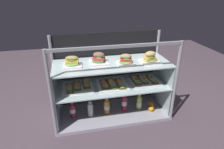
{
  "coord_description": "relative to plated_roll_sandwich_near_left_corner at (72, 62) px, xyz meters",
  "views": [
    {
      "loc": [
        -0.42,
        -1.91,
        1.44
      ],
      "look_at": [
        0.0,
        0.0,
        0.53
      ],
      "focal_mm": 30.86,
      "sensor_mm": 36.0,
      "label": 1
    }
  ],
  "objects": [
    {
      "name": "juice_bottle_tucked_behind",
      "position": [
        -0.05,
        -0.03,
        -0.58
      ],
      "size": [
        0.06,
        0.06,
        0.22
      ],
      "color": "#9B2541",
      "rests_on": "case_base_deck"
    },
    {
      "name": "orange_fruit_near_left_post",
      "position": [
        0.93,
        -0.02,
        -0.64
      ],
      "size": [
        0.07,
        0.07,
        0.07
      ],
      "primitive_type": "sphere",
      "color": "orange",
      "rests_on": "case_base_deck"
    },
    {
      "name": "open_sandwich_tray_mid_left",
      "position": [
        0.04,
        0.01,
        -0.29
      ],
      "size": [
        0.34,
        0.34,
        0.06
      ],
      "color": "white",
      "rests_on": "shelf_lower_glass"
    },
    {
      "name": "plated_roll_sandwich_near_right_corner",
      "position": [
        0.57,
        -0.06,
        0.0
      ],
      "size": [
        0.18,
        0.18,
        0.11
      ],
      "color": "white",
      "rests_on": "shelf_upper_glass"
    },
    {
      "name": "open_sandwich_tray_mid_right",
      "position": [
        0.82,
        -0.0,
        -0.29
      ],
      "size": [
        0.34,
        0.34,
        0.06
      ],
      "color": "white",
      "rests_on": "shelf_lower_glass"
    },
    {
      "name": "riser_upper_tier",
      "position": [
        0.43,
        -0.01,
        -0.18
      ],
      "size": [
        1.26,
        0.48,
        0.26
      ],
      "color": "silver",
      "rests_on": "shelf_lower_glass"
    },
    {
      "name": "plated_roll_sandwich_near_left_corner",
      "position": [
        0.0,
        0.0,
        0.0
      ],
      "size": [
        0.19,
        0.19,
        0.11
      ],
      "color": "white",
      "rests_on": "shelf_upper_glass"
    },
    {
      "name": "case_base_deck",
      "position": [
        0.43,
        -0.01,
        -0.69
      ],
      "size": [
        1.33,
        0.55,
        0.04
      ],
      "primitive_type": "cube",
      "color": "#9E9DA7",
      "rests_on": "ground"
    },
    {
      "name": "juice_bottle_front_left_end",
      "position": [
        0.76,
        -0.03,
        -0.59
      ],
      "size": [
        0.07,
        0.07,
        0.21
      ],
      "color": "#B5CE52",
      "rests_on": "case_base_deck"
    },
    {
      "name": "juice_bottle_front_right_end",
      "position": [
        0.16,
        -0.04,
        -0.59
      ],
      "size": [
        0.07,
        0.07,
        0.21
      ],
      "color": "white",
      "rests_on": "case_base_deck"
    },
    {
      "name": "juice_bottle_back_right",
      "position": [
        0.36,
        -0.03,
        -0.58
      ],
      "size": [
        0.07,
        0.07,
        0.22
      ],
      "color": "gold",
      "rests_on": "case_base_deck"
    },
    {
      "name": "open_sandwich_tray_center",
      "position": [
        0.43,
        -0.02,
        -0.29
      ],
      "size": [
        0.34,
        0.34,
        0.06
      ],
      "color": "white",
      "rests_on": "shelf_lower_glass"
    },
    {
      "name": "juice_bottle_front_fourth",
      "position": [
        0.57,
        -0.02,
        -0.57
      ],
      "size": [
        0.06,
        0.06,
        0.24
      ],
      "color": "#A11F3D",
      "rests_on": "case_base_deck"
    },
    {
      "name": "case_frame",
      "position": [
        0.43,
        0.14,
        -0.19
      ],
      "size": [
        1.33,
        0.55,
        0.95
      ],
      "color": "gray",
      "rests_on": "ground"
    },
    {
      "name": "orange_fruit_beside_bottles",
      "position": [
        0.89,
        -0.11,
        -0.64
      ],
      "size": [
        0.07,
        0.07,
        0.07
      ],
      "primitive_type": "sphere",
      "color": "orange",
      "rests_on": "case_base_deck"
    },
    {
      "name": "shelf_lower_glass",
      "position": [
        0.43,
        -0.01,
        -0.32
      ],
      "size": [
        1.28,
        0.5,
        0.01
      ],
      "primitive_type": "cube",
      "color": "silver",
      "rests_on": "riser_lower_tier"
    },
    {
      "name": "plated_roll_sandwich_mid_right",
      "position": [
        0.29,
        0.03,
        0.01
      ],
      "size": [
        0.2,
        0.2,
        0.12
      ],
      "color": "white",
      "rests_on": "shelf_upper_glass"
    },
    {
      "name": "ground_plane",
      "position": [
        0.43,
        -0.01,
        -0.72
      ],
      "size": [
        6.0,
        6.0,
        0.02
      ],
      "primitive_type": "cube",
      "color": "#4E3F49",
      "rests_on": "ground"
    },
    {
      "name": "riser_lower_tier",
      "position": [
        0.43,
        -0.01,
        -0.5
      ],
      "size": [
        1.26,
        0.48,
        0.35
      ],
      "color": "silver",
      "rests_on": "case_base_deck"
    },
    {
      "name": "plated_roll_sandwich_far_left",
      "position": [
        0.84,
        -0.06,
        0.01
      ],
      "size": [
        0.2,
        0.2,
        0.12
      ],
      "color": "white",
      "rests_on": "shelf_upper_glass"
    },
    {
      "name": "shelf_upper_glass",
      "position": [
        0.43,
        -0.01,
        -0.05
      ],
      "size": [
        1.28,
        0.5,
        0.01
      ],
      "primitive_type": "cube",
      "color": "silver",
      "rests_on": "riser_upper_tier"
    }
  ]
}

